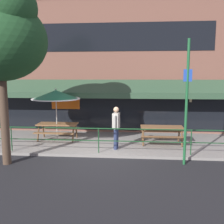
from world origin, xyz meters
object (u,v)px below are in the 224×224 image
patio_umbrella_left (56,95)px  street_tree_curbside (1,35)px  picnic_table_left (58,127)px  street_sign_pole (187,102)px  picnic_table_centre (162,130)px  pedestrian_walking (116,126)px

patio_umbrella_left → street_tree_curbside: (-0.80, -2.97, 2.12)m
picnic_table_left → street_sign_pole: bearing=-26.2°
picnic_table_centre → street_tree_curbside: size_ratio=0.30×
picnic_table_left → street_tree_curbside: (-0.80, -3.07, 3.59)m
pedestrian_walking → street_sign_pole: bearing=-28.7°
picnic_table_centre → street_tree_curbside: (-5.49, -2.73, 3.59)m
street_sign_pole → picnic_table_left: bearing=153.8°
picnic_table_left → patio_umbrella_left: bearing=-90.0°
picnic_table_centre → pedestrian_walking: 2.14m
picnic_table_centre → street_sign_pole: size_ratio=0.43×
patio_umbrella_left → street_sign_pole: bearing=-25.3°
picnic_table_left → street_tree_curbside: bearing=-104.6°
picnic_table_left → picnic_table_centre: 4.70m
picnic_table_centre → patio_umbrella_left: patio_umbrella_left is taller
pedestrian_walking → street_sign_pole: (2.44, -1.34, 1.11)m
pedestrian_walking → street_tree_curbside: (-3.58, -1.84, 3.24)m
pedestrian_walking → street_sign_pole: 2.99m
street_tree_curbside → street_sign_pole: bearing=4.8°
patio_umbrella_left → picnic_table_centre: bearing=-2.9°
patio_umbrella_left → pedestrian_walking: (2.78, -1.13, -1.12)m
picnic_table_left → pedestrian_walking: bearing=-23.9°
patio_umbrella_left → pedestrian_walking: patio_umbrella_left is taller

